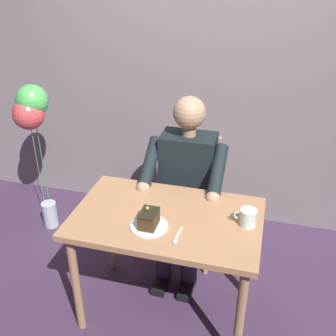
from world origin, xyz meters
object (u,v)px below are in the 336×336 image
cake_slice (149,219)px  coffee_cup (248,217)px  dessert_spoon (177,238)px  balloon_display (33,120)px  dining_table (167,230)px  seated_person (185,186)px  chair (190,192)px

cake_slice → coffee_cup: 0.53m
dessert_spoon → balloon_display: 1.58m
dining_table → balloon_display: bearing=-28.3°
dining_table → seated_person: bearing=-90.0°
dessert_spoon → balloon_display: bearing=-32.3°
dessert_spoon → dining_table: bearing=-60.1°
chair → cake_slice: 0.82m
chair → coffee_cup: bearing=126.1°
chair → seated_person: 0.23m
seated_person → dessert_spoon: 0.66m
chair → seated_person: bearing=90.0°
seated_person → dessert_spoon: (-0.10, 0.65, 0.08)m
balloon_display → dessert_spoon: bearing=147.7°
chair → balloon_display: balloon_display is taller
seated_person → balloon_display: 1.27m
cake_slice → coffee_cup: cake_slice is taller
dining_table → cake_slice: bearing=62.3°
chair → balloon_display: 1.29m
seated_person → cake_slice: size_ratio=9.87×
cake_slice → seated_person: bearing=-96.2°
coffee_cup → dessert_spoon: (0.34, 0.21, -0.05)m
seated_person → cake_slice: 0.61m
coffee_cup → balloon_display: balloon_display is taller
cake_slice → balloon_display: 1.40m
seated_person → coffee_cup: (-0.44, 0.44, 0.13)m
seated_person → cake_slice: (0.06, 0.59, 0.13)m
chair → seated_person: size_ratio=0.72×
seated_person → balloon_display: seated_person is taller
seated_person → coffee_cup: bearing=135.5°
coffee_cup → dessert_spoon: bearing=32.2°
coffee_cup → chair: bearing=-53.9°
coffee_cup → balloon_display: 1.78m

